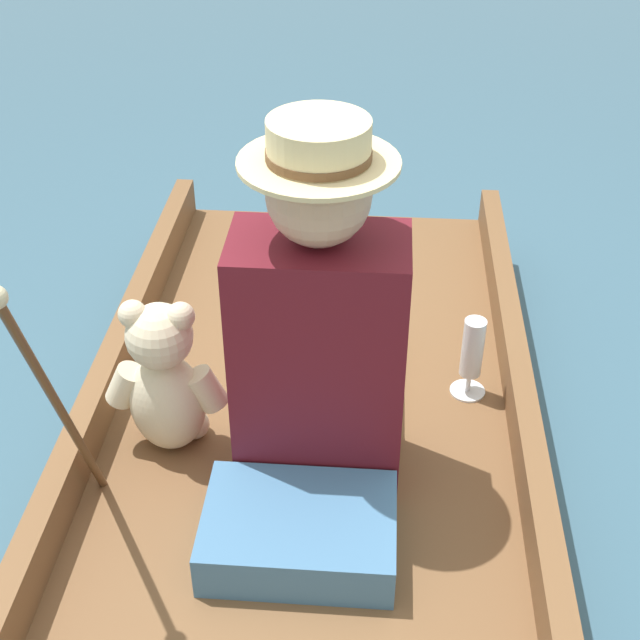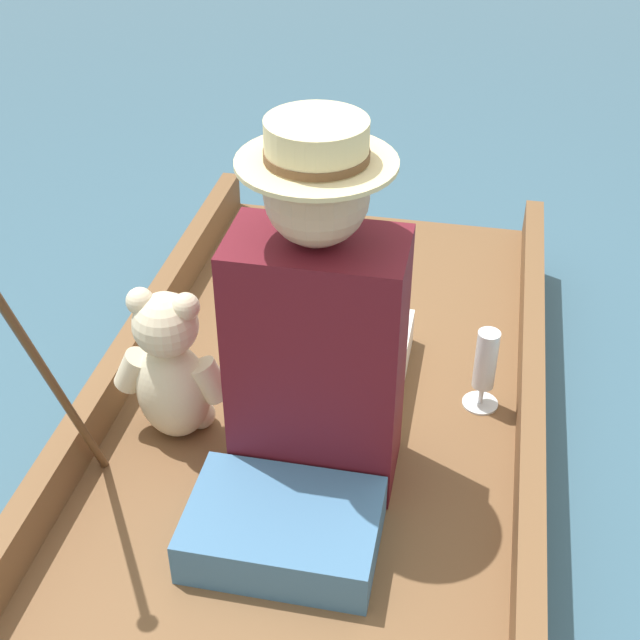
{
  "view_description": "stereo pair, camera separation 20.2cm",
  "coord_description": "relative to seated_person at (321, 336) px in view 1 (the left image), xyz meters",
  "views": [
    {
      "loc": [
        0.16,
        -1.56,
        1.75
      ],
      "look_at": [
        0.04,
        0.08,
        0.58
      ],
      "focal_mm": 50.0,
      "sensor_mm": 36.0,
      "label": 1
    },
    {
      "loc": [
        0.36,
        -1.54,
        1.75
      ],
      "look_at": [
        0.04,
        0.08,
        0.58
      ],
      "focal_mm": 50.0,
      "sensor_mm": 36.0,
      "label": 2
    }
  ],
  "objects": [
    {
      "name": "ground_plane",
      "position": [
        -0.04,
        -0.11,
        -0.51
      ],
      "size": [
        16.0,
        16.0,
        0.0
      ],
      "primitive_type": "plane",
      "color": "#385B70"
    },
    {
      "name": "punt_boat",
      "position": [
        -0.04,
        -0.11,
        -0.42
      ],
      "size": [
        1.17,
        2.71,
        0.28
      ],
      "color": "brown",
      "rests_on": "ground_plane"
    },
    {
      "name": "seat_cushion",
      "position": [
        -0.02,
        -0.34,
        -0.3
      ],
      "size": [
        0.43,
        0.3,
        0.11
      ],
      "color": "teal",
      "rests_on": "punt_boat"
    },
    {
      "name": "seated_person",
      "position": [
        0.0,
        0.0,
        0.0
      ],
      "size": [
        0.39,
        0.74,
        0.92
      ],
      "rotation": [
        0.0,
        0.0,
        -0.16
      ],
      "color": "white",
      "rests_on": "punt_boat"
    },
    {
      "name": "teddy_bear",
      "position": [
        -0.38,
        -0.02,
        -0.15
      ],
      "size": [
        0.31,
        0.18,
        0.44
      ],
      "color": "beige",
      "rests_on": "punt_boat"
    },
    {
      "name": "wine_glass",
      "position": [
        0.39,
        0.25,
        -0.22
      ],
      "size": [
        0.1,
        0.1,
        0.24
      ],
      "color": "silver",
      "rests_on": "punt_boat"
    },
    {
      "name": "walking_cane",
      "position": [
        -0.52,
        -0.35,
        0.1
      ],
      "size": [
        0.04,
        0.32,
        0.77
      ],
      "color": "brown",
      "rests_on": "punt_boat"
    }
  ]
}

